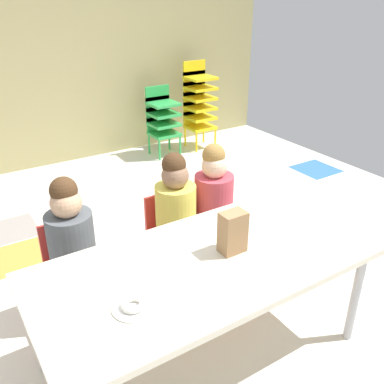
% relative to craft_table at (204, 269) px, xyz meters
% --- Properties ---
extents(ground_plane, '(6.24, 5.35, 0.02)m').
position_rel_craft_table_xyz_m(ground_plane, '(-0.18, 0.60, -0.57)').
color(ground_plane, silver).
extents(back_wall, '(6.24, 0.10, 2.63)m').
position_rel_craft_table_xyz_m(back_wall, '(-0.18, 3.27, 0.76)').
color(back_wall, tan).
rests_on(back_wall, ground_plane).
extents(craft_table, '(1.69, 0.83, 0.61)m').
position_rel_craft_table_xyz_m(craft_table, '(0.00, 0.00, 0.00)').
color(craft_table, beige).
rests_on(craft_table, ground_plane).
extents(seated_child_near_camera, '(0.32, 0.31, 0.92)m').
position_rel_craft_table_xyz_m(seated_child_near_camera, '(-0.46, 0.64, -0.00)').
color(seated_child_near_camera, red).
rests_on(seated_child_near_camera, ground_plane).
extents(seated_child_middle_seat, '(0.32, 0.31, 0.92)m').
position_rel_craft_table_xyz_m(seated_child_middle_seat, '(0.21, 0.64, -0.00)').
color(seated_child_middle_seat, red).
rests_on(seated_child_middle_seat, ground_plane).
extents(seated_child_far_right, '(0.35, 0.35, 0.92)m').
position_rel_craft_table_xyz_m(seated_child_far_right, '(0.51, 0.64, -0.00)').
color(seated_child_far_right, red).
rests_on(seated_child_far_right, ground_plane).
extents(kid_chair_green_stack, '(0.32, 0.30, 0.80)m').
position_rel_craft_table_xyz_m(kid_chair_green_stack, '(1.33, 2.85, -0.10)').
color(kid_chair_green_stack, green).
rests_on(kid_chair_green_stack, ground_plane).
extents(kid_chair_yellow_stack, '(0.32, 0.30, 1.04)m').
position_rel_craft_table_xyz_m(kid_chair_yellow_stack, '(1.84, 2.85, 0.02)').
color(kid_chair_yellow_stack, yellow).
rests_on(kid_chair_yellow_stack, ground_plane).
extents(paper_bag_brown, '(0.13, 0.09, 0.22)m').
position_rel_craft_table_xyz_m(paper_bag_brown, '(0.17, -0.00, 0.16)').
color(paper_bag_brown, '#9E754C').
rests_on(paper_bag_brown, craft_table).
extents(paper_plate_near_edge, '(0.18, 0.18, 0.01)m').
position_rel_craft_table_xyz_m(paper_plate_near_edge, '(-0.44, -0.12, 0.05)').
color(paper_plate_near_edge, white).
rests_on(paper_plate_near_edge, craft_table).
extents(donut_powdered_on_plate, '(0.11, 0.11, 0.03)m').
position_rel_craft_table_xyz_m(donut_powdered_on_plate, '(-0.44, -0.12, 0.07)').
color(donut_powdered_on_plate, white).
rests_on(donut_powdered_on_plate, craft_table).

